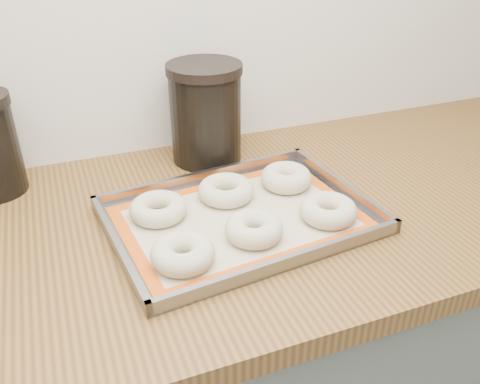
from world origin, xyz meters
name	(u,v)px	position (x,y,z in m)	size (l,w,h in m)	color
countertop	(146,238)	(0.00, 1.68, 0.88)	(3.06, 0.68, 0.04)	brown
baking_tray	(240,217)	(0.17, 1.64, 0.91)	(0.49, 0.38, 0.03)	gray
baking_mat	(240,218)	(0.17, 1.64, 0.90)	(0.45, 0.33, 0.00)	#C6B793
bagel_front_left	(183,253)	(0.04, 1.55, 0.92)	(0.10, 0.10, 0.04)	beige
bagel_front_mid	(254,229)	(0.17, 1.57, 0.92)	(0.10, 0.10, 0.04)	beige
bagel_front_right	(328,210)	(0.31, 1.58, 0.92)	(0.10, 0.10, 0.04)	beige
bagel_back_left	(158,209)	(0.03, 1.70, 0.92)	(0.10, 0.10, 0.03)	beige
bagel_back_mid	(226,190)	(0.17, 1.72, 0.92)	(0.11, 0.11, 0.04)	beige
bagel_back_right	(286,178)	(0.30, 1.72, 0.92)	(0.10, 0.10, 0.04)	beige
canister_right	(206,113)	(0.19, 1.90, 1.01)	(0.16, 0.16, 0.21)	black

